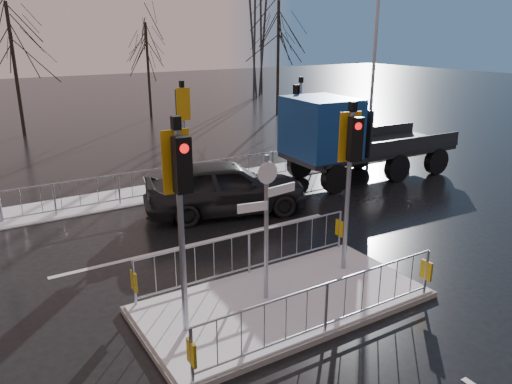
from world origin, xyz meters
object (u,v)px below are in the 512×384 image
flatbed_truck (342,137)px  street_lamp_right (376,57)px  traffic_island (282,288)px  car_far_lane (226,187)px

flatbed_truck → street_lamp_right: size_ratio=0.88×
traffic_island → flatbed_truck: traffic_island is taller
car_far_lane → street_lamp_right: bearing=-56.1°
traffic_island → car_far_lane: (1.63, 5.49, 0.46)m
flatbed_truck → street_lamp_right: street_lamp_right is taller
traffic_island → street_lamp_right: street_lamp_right is taller
traffic_island → street_lamp_right: size_ratio=0.75×
car_far_lane → flatbed_truck: bearing=-65.7°
traffic_island → car_far_lane: bearing=73.5°
traffic_island → flatbed_truck: bearing=42.1°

